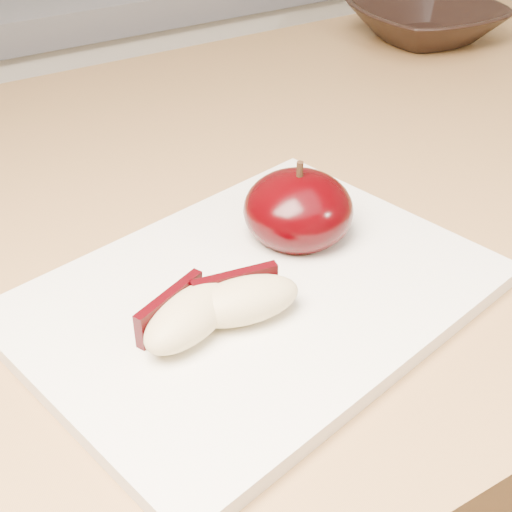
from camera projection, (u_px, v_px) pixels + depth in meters
back_cabinet at (52, 226)px, 1.32m from camera, size 2.40×0.62×0.94m
cutting_board at (256, 295)px, 0.46m from camera, size 0.33×0.27×0.01m
apple_half at (298, 210)px, 0.49m from camera, size 0.10×0.10×0.06m
apple_wedge_a at (187, 315)px, 0.41m from camera, size 0.08×0.06×0.03m
apple_wedge_b at (243, 299)px, 0.42m from camera, size 0.07×0.04×0.03m
bowl at (425, 21)px, 0.87m from camera, size 0.19×0.19×0.04m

